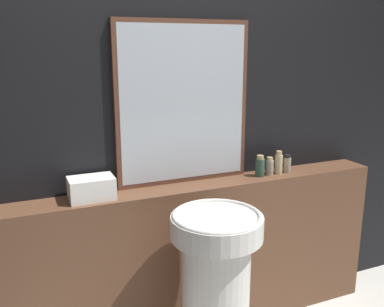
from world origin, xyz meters
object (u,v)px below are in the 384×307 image
shampoo_bottle (260,167)px  body_wash_bottle (287,164)px  lotion_bottle (279,163)px  pedestal_sink (216,291)px  towel_stack (91,188)px  conditioner_bottle (269,167)px  mirror (184,104)px

shampoo_bottle → body_wash_bottle: bearing=0.0°
shampoo_bottle → lotion_bottle: (0.13, 0.00, 0.01)m
pedestal_sink → towel_stack: bearing=141.6°
pedestal_sink → body_wash_bottle: (0.68, 0.41, 0.47)m
towel_stack → shampoo_bottle: shampoo_bottle is taller
lotion_bottle → conditioner_bottle: bearing=180.0°
pedestal_sink → body_wash_bottle: bearing=30.6°
pedestal_sink → conditioner_bottle: (0.56, 0.41, 0.47)m
shampoo_bottle → body_wash_bottle: 0.20m
towel_stack → shampoo_bottle: 1.00m
pedestal_sink → conditioner_bottle: bearing=36.1°
lotion_bottle → body_wash_bottle: lotion_bottle is taller
conditioner_bottle → lotion_bottle: (0.06, -0.00, 0.02)m
pedestal_sink → conditioner_bottle: conditioner_bottle is taller
pedestal_sink → mirror: mirror is taller
pedestal_sink → body_wash_bottle: body_wash_bottle is taller
pedestal_sink → lotion_bottle: lotion_bottle is taller
mirror → body_wash_bottle: mirror is taller
pedestal_sink → mirror: bearing=86.3°
mirror → lotion_bottle: bearing=-8.2°
pedestal_sink → lotion_bottle: (0.62, 0.41, 0.49)m
shampoo_bottle → conditioner_bottle: size_ratio=1.17×
shampoo_bottle → lotion_bottle: lotion_bottle is taller
shampoo_bottle → conditioner_bottle: shampoo_bottle is taller
body_wash_bottle → conditioner_bottle: bearing=180.0°
pedestal_sink → towel_stack: (-0.51, 0.41, 0.48)m
pedestal_sink → body_wash_bottle: size_ratio=8.05×
mirror → shampoo_bottle: 0.61m
pedestal_sink → shampoo_bottle: shampoo_bottle is taller
pedestal_sink → lotion_bottle: bearing=33.1°
pedestal_sink → towel_stack: 0.81m
pedestal_sink → towel_stack: towel_stack is taller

